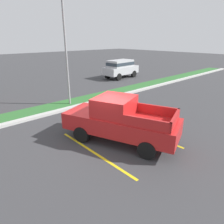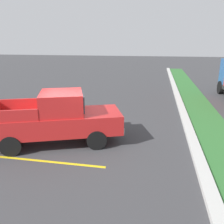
% 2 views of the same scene
% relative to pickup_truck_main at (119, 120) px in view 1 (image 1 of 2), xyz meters
% --- Properties ---
extents(ground_plane, '(120.00, 120.00, 0.00)m').
position_rel_pickup_truck_main_xyz_m(ground_plane, '(-0.37, 0.43, -1.04)').
color(ground_plane, '#38383A').
extents(parking_line_near, '(0.12, 4.80, 0.01)m').
position_rel_pickup_truck_main_xyz_m(parking_line_near, '(-1.53, -0.05, -1.04)').
color(parking_line_near, yellow).
rests_on(parking_line_near, ground).
extents(parking_line_far, '(0.12, 4.80, 0.01)m').
position_rel_pickup_truck_main_xyz_m(parking_line_far, '(1.57, -0.05, -1.04)').
color(parking_line_far, yellow).
rests_on(parking_line_far, ground).
extents(curb_strip, '(56.00, 0.40, 0.15)m').
position_rel_pickup_truck_main_xyz_m(curb_strip, '(-0.37, 5.43, -0.97)').
color(curb_strip, '#B2B2AD').
rests_on(curb_strip, ground).
extents(grass_median, '(56.00, 1.80, 0.06)m').
position_rel_pickup_truck_main_xyz_m(grass_median, '(-0.37, 6.53, -1.01)').
color(grass_median, '#2D662D').
rests_on(grass_median, ground).
extents(pickup_truck_main, '(3.62, 5.55, 2.10)m').
position_rel_pickup_truck_main_xyz_m(pickup_truck_main, '(0.00, 0.00, 0.00)').
color(pickup_truck_main, black).
rests_on(pickup_truck_main, ground).
extents(suv_distant, '(4.73, 2.23, 2.10)m').
position_rel_pickup_truck_main_xyz_m(suv_distant, '(11.19, 11.10, 0.20)').
color(suv_distant, black).
rests_on(suv_distant, ground).
extents(street_light, '(0.24, 1.49, 7.28)m').
position_rel_pickup_truck_main_xyz_m(street_light, '(1.22, 6.18, 3.16)').
color(street_light, gray).
rests_on(street_light, ground).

